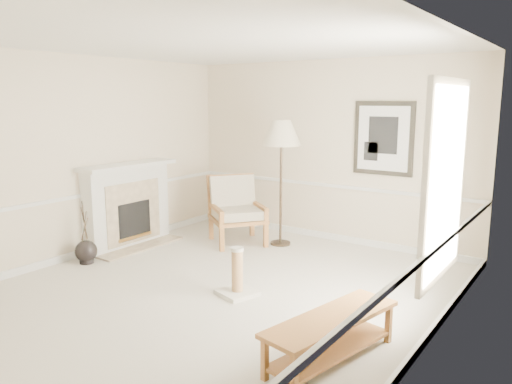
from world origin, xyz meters
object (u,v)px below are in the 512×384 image
(bench, at_px, (331,331))
(floor_vase, at_px, (86,252))
(floor_lamp, at_px, (281,136))
(armchair, at_px, (235,207))
(scratching_post, at_px, (237,280))

(bench, bearing_deg, floor_vase, 173.90)
(floor_lamp, xyz_separation_m, bench, (2.29, -2.79, -1.44))
(floor_vase, xyz_separation_m, armchair, (1.04, 2.10, 0.41))
(floor_lamp, relative_size, bench, 1.32)
(floor_vase, height_order, armchair, armchair)
(scratching_post, bearing_deg, floor_lamp, 108.77)
(bench, distance_m, scratching_post, 1.74)
(armchair, relative_size, floor_lamp, 0.59)
(bench, bearing_deg, floor_lamp, 129.30)
(floor_lamp, bearing_deg, armchair, -159.40)
(armchair, bearing_deg, bench, -93.47)
(armchair, xyz_separation_m, bench, (2.98, -2.53, -0.30))
(floor_vase, distance_m, floor_lamp, 3.32)
(floor_vase, relative_size, armchair, 0.77)
(floor_vase, height_order, bench, floor_vase)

